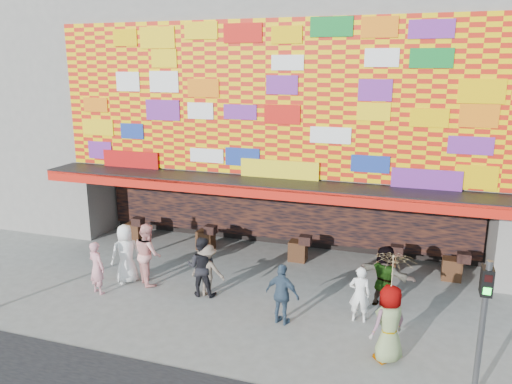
{
  "coord_description": "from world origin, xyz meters",
  "views": [
    {
      "loc": [
        4.81,
        -11.29,
        6.59
      ],
      "look_at": [
        0.34,
        2.0,
        3.03
      ],
      "focal_mm": 35.0,
      "sensor_mm": 36.0,
      "label": 1
    }
  ],
  "objects_px": {
    "ped_b": "(97,268)",
    "ped_g": "(389,324)",
    "signal_right": "(483,316)",
    "ped_f": "(385,276)",
    "parasol": "(393,273)",
    "ped_d": "(208,270)",
    "ped_h": "(360,294)",
    "ped_c": "(201,266)",
    "ped_a": "(126,254)",
    "ped_i": "(148,254)",
    "ped_e": "(282,294)"
  },
  "relations": [
    {
      "from": "ped_g",
      "to": "parasol",
      "type": "height_order",
      "value": "parasol"
    },
    {
      "from": "ped_d",
      "to": "ped_a",
      "type": "bearing_deg",
      "value": -2.48
    },
    {
      "from": "signal_right",
      "to": "ped_h",
      "type": "bearing_deg",
      "value": 136.79
    },
    {
      "from": "ped_a",
      "to": "ped_f",
      "type": "bearing_deg",
      "value": 143.19
    },
    {
      "from": "ped_a",
      "to": "ped_f",
      "type": "distance_m",
      "value": 7.79
    },
    {
      "from": "ped_b",
      "to": "ped_d",
      "type": "relative_size",
      "value": 1.02
    },
    {
      "from": "ped_e",
      "to": "ped_h",
      "type": "xyz_separation_m",
      "value": [
        1.89,
        0.77,
        -0.06
      ]
    },
    {
      "from": "ped_e",
      "to": "ped_f",
      "type": "bearing_deg",
      "value": -129.32
    },
    {
      "from": "ped_a",
      "to": "ped_h",
      "type": "height_order",
      "value": "ped_a"
    },
    {
      "from": "ped_b",
      "to": "ped_g",
      "type": "height_order",
      "value": "ped_g"
    },
    {
      "from": "signal_right",
      "to": "parasol",
      "type": "bearing_deg",
      "value": 154.57
    },
    {
      "from": "ped_e",
      "to": "ped_c",
      "type": "bearing_deg",
      "value": -4.43
    },
    {
      "from": "ped_d",
      "to": "ped_f",
      "type": "relative_size",
      "value": 0.88
    },
    {
      "from": "ped_b",
      "to": "ped_g",
      "type": "xyz_separation_m",
      "value": [
        8.44,
        -0.86,
        0.11
      ]
    },
    {
      "from": "ped_b",
      "to": "ped_i",
      "type": "bearing_deg",
      "value": -114.86
    },
    {
      "from": "ped_g",
      "to": "ped_c",
      "type": "bearing_deg",
      "value": -62.11
    },
    {
      "from": "parasol",
      "to": "ped_d",
      "type": "bearing_deg",
      "value": 161.44
    },
    {
      "from": "ped_d",
      "to": "ped_f",
      "type": "bearing_deg",
      "value": -170.82
    },
    {
      "from": "ped_b",
      "to": "ped_e",
      "type": "xyz_separation_m",
      "value": [
        5.69,
        0.0,
        0.02
      ]
    },
    {
      "from": "ped_a",
      "to": "ped_h",
      "type": "relative_size",
      "value": 1.22
    },
    {
      "from": "parasol",
      "to": "ped_b",
      "type": "bearing_deg",
      "value": 174.18
    },
    {
      "from": "signal_right",
      "to": "ped_i",
      "type": "xyz_separation_m",
      "value": [
        -9.16,
        2.83,
        -0.9
      ]
    },
    {
      "from": "ped_b",
      "to": "signal_right",
      "type": "bearing_deg",
      "value": -170.78
    },
    {
      "from": "ped_g",
      "to": "ped_h",
      "type": "height_order",
      "value": "ped_g"
    },
    {
      "from": "parasol",
      "to": "ped_h",
      "type": "bearing_deg",
      "value": 117.72
    },
    {
      "from": "ped_e",
      "to": "ped_h",
      "type": "bearing_deg",
      "value": -144.28
    },
    {
      "from": "signal_right",
      "to": "ped_c",
      "type": "relative_size",
      "value": 1.67
    },
    {
      "from": "ped_b",
      "to": "ped_d",
      "type": "xyz_separation_m",
      "value": [
        3.16,
        0.91,
        -0.02
      ]
    },
    {
      "from": "ped_c",
      "to": "parasol",
      "type": "xyz_separation_m",
      "value": [
        5.45,
        -1.73,
        1.25
      ]
    },
    {
      "from": "ped_e",
      "to": "ped_h",
      "type": "distance_m",
      "value": 2.04
    },
    {
      "from": "ped_b",
      "to": "ped_i",
      "type": "relative_size",
      "value": 0.84
    },
    {
      "from": "ped_c",
      "to": "ped_d",
      "type": "height_order",
      "value": "ped_c"
    },
    {
      "from": "ped_a",
      "to": "ped_e",
      "type": "bearing_deg",
      "value": 126.37
    },
    {
      "from": "ped_f",
      "to": "ped_h",
      "type": "height_order",
      "value": "ped_f"
    },
    {
      "from": "ped_a",
      "to": "ped_h",
      "type": "xyz_separation_m",
      "value": [
        7.19,
        -0.18,
        -0.17
      ]
    },
    {
      "from": "ped_h",
      "to": "ped_c",
      "type": "bearing_deg",
      "value": -6.58
    },
    {
      "from": "ped_e",
      "to": "parasol",
      "type": "relative_size",
      "value": 0.89
    },
    {
      "from": "signal_right",
      "to": "ped_f",
      "type": "bearing_deg",
      "value": 120.46
    },
    {
      "from": "ped_h",
      "to": "ped_i",
      "type": "bearing_deg",
      "value": -8.38
    },
    {
      "from": "parasol",
      "to": "ped_g",
      "type": "bearing_deg",
      "value": 0.0
    },
    {
      "from": "signal_right",
      "to": "ped_a",
      "type": "height_order",
      "value": "signal_right"
    },
    {
      "from": "ped_b",
      "to": "ped_d",
      "type": "bearing_deg",
      "value": -145.17
    },
    {
      "from": "ped_g",
      "to": "ped_d",
      "type": "bearing_deg",
      "value": -63.02
    },
    {
      "from": "ped_d",
      "to": "ped_h",
      "type": "bearing_deg",
      "value": 176.67
    },
    {
      "from": "ped_a",
      "to": "ped_c",
      "type": "xyz_separation_m",
      "value": [
        2.6,
        -0.08,
        -0.04
      ]
    },
    {
      "from": "ped_a",
      "to": "ped_d",
      "type": "bearing_deg",
      "value": 135.66
    },
    {
      "from": "ped_i",
      "to": "parasol",
      "type": "bearing_deg",
      "value": -151.76
    },
    {
      "from": "ped_h",
      "to": "ped_e",
      "type": "bearing_deg",
      "value": 16.9
    },
    {
      "from": "ped_g",
      "to": "ped_b",
      "type": "bearing_deg",
      "value": -50.29
    },
    {
      "from": "ped_e",
      "to": "parasol",
      "type": "distance_m",
      "value": 3.17
    }
  ]
}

